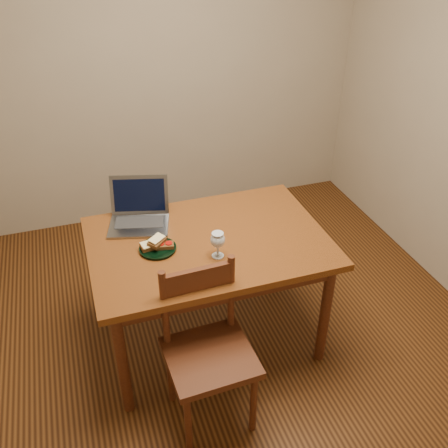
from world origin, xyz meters
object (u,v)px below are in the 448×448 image
object	(u,v)px
chair	(208,346)
milk_glass	(218,245)
table	(208,252)
plate	(158,249)
laptop	(139,211)

from	to	relation	value
chair	milk_glass	distance (m)	0.51
table	plate	bearing A→B (deg)	-178.42
milk_glass	chair	bearing A→B (deg)	-114.84
table	plate	world-z (taller)	plate
plate	milk_glass	bearing A→B (deg)	-28.06
plate	table	bearing A→B (deg)	1.58
laptop	milk_glass	bearing A→B (deg)	-40.18
milk_glass	laptop	distance (m)	0.57
plate	milk_glass	size ratio (longest dim) A/B	1.35
table	plate	size ratio (longest dim) A/B	6.51
table	plate	xyz separation A→B (m)	(-0.28, -0.01, 0.09)
milk_glass	laptop	size ratio (longest dim) A/B	0.37
table	chair	bearing A→B (deg)	-107.21
table	laptop	size ratio (longest dim) A/B	3.23
plate	milk_glass	distance (m)	0.33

